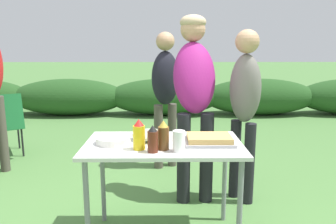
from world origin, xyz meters
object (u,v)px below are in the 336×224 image
object	(u,v)px
plate_stack	(113,140)
bbq_sauce_bottle	(153,139)
mixing_bowl	(150,135)
camp_chair_green_behind_table	(3,122)
mustard_bottle	(139,135)
folding_table	(164,153)
food_tray	(209,140)
standing_person_in_red_jacket	(165,87)
paper_cup_stack	(179,141)
beer_bottle	(163,136)
standing_person_in_olive_jacket	(194,86)
standing_person_in_dark_puffer	(245,99)

from	to	relation	value
plate_stack	bbq_sauce_bottle	xyz separation A→B (m)	(0.28, -0.21, 0.06)
mixing_bowl	bbq_sauce_bottle	distance (m)	0.30
camp_chair_green_behind_table	mustard_bottle	bearing A→B (deg)	-76.98
mustard_bottle	folding_table	bearing A→B (deg)	41.48
folding_table	mixing_bowl	bearing A→B (deg)	138.65
food_tray	standing_person_in_red_jacket	distance (m)	1.56
paper_cup_stack	camp_chair_green_behind_table	distance (m)	3.01
paper_cup_stack	beer_bottle	world-z (taller)	beer_bottle
food_tray	standing_person_in_olive_jacket	size ratio (longest dim) A/B	0.20
food_tray	plate_stack	distance (m)	0.67
mustard_bottle	standing_person_in_olive_jacket	xyz separation A→B (m)	(0.43, 0.87, 0.22)
mustard_bottle	standing_person_in_red_jacket	distance (m)	1.67
food_tray	camp_chair_green_behind_table	xyz separation A→B (m)	(-2.38, 1.88, -0.30)
mixing_bowl	camp_chair_green_behind_table	bearing A→B (deg)	137.63
standing_person_in_dark_puffer	camp_chair_green_behind_table	xyz separation A→B (m)	(-2.78, 1.23, -0.48)
folding_table	camp_chair_green_behind_table	xyz separation A→B (m)	(-2.06, 1.88, -0.20)
standing_person_in_olive_jacket	standing_person_in_dark_puffer	size ratio (longest dim) A/B	1.09
plate_stack	mixing_bowl	size ratio (longest dim) A/B	0.95
food_tray	mixing_bowl	bearing A→B (deg)	167.02
bbq_sauce_bottle	standing_person_in_dark_puffer	size ratio (longest dim) A/B	0.11
folding_table	paper_cup_stack	bearing A→B (deg)	-62.48
beer_bottle	bbq_sauce_bottle	world-z (taller)	beer_bottle
mixing_bowl	standing_person_in_dark_puffer	distance (m)	1.00
folding_table	standing_person_in_red_jacket	bearing A→B (deg)	89.44
folding_table	beer_bottle	world-z (taller)	beer_bottle
mixing_bowl	standing_person_in_olive_jacket	bearing A→B (deg)	59.63
standing_person_in_dark_puffer	beer_bottle	bearing A→B (deg)	-78.41
mustard_bottle	beer_bottle	bearing A→B (deg)	-2.37
standing_person_in_olive_jacket	standing_person_in_red_jacket	world-z (taller)	standing_person_in_olive_jacket
plate_stack	bbq_sauce_bottle	bearing A→B (deg)	-36.02
paper_cup_stack	standing_person_in_red_jacket	bearing A→B (deg)	92.82
paper_cup_stack	mixing_bowl	bearing A→B (deg)	125.71
folding_table	plate_stack	bearing A→B (deg)	179.21
beer_bottle	standing_person_in_red_jacket	xyz separation A→B (m)	(0.02, 1.66, 0.12)
mustard_bottle	food_tray	bearing A→B (deg)	15.63
food_tray	bbq_sauce_bottle	bearing A→B (deg)	-153.20
bbq_sauce_bottle	mixing_bowl	bearing A→B (deg)	96.75
mustard_bottle	standing_person_in_red_jacket	bearing A→B (deg)	83.99
mixing_bowl	folding_table	bearing A→B (deg)	-41.35
food_tray	beer_bottle	xyz separation A→B (m)	(-0.32, -0.14, 0.07)
folding_table	plate_stack	world-z (taller)	plate_stack
mustard_bottle	standing_person_in_olive_jacket	bearing A→B (deg)	63.59
paper_cup_stack	standing_person_in_olive_jacket	size ratio (longest dim) A/B	0.08
plate_stack	beer_bottle	xyz separation A→B (m)	(0.35, -0.15, 0.07)
camp_chair_green_behind_table	beer_bottle	bearing A→B (deg)	-74.84
paper_cup_stack	standing_person_in_olive_jacket	world-z (taller)	standing_person_in_olive_jacket
beer_bottle	camp_chair_green_behind_table	bearing A→B (deg)	135.45
plate_stack	beer_bottle	size ratio (longest dim) A/B	1.23
paper_cup_stack	bbq_sauce_bottle	size ratio (longest dim) A/B	0.78
folding_table	standing_person_in_dark_puffer	size ratio (longest dim) A/B	0.71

